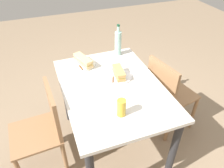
% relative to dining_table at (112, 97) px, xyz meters
% --- Properties ---
extents(ground_plane, '(8.00, 8.00, 0.00)m').
position_rel_dining_table_xyz_m(ground_plane, '(0.00, 0.00, -0.63)').
color(ground_plane, '#8C755B').
extents(dining_table, '(1.12, 0.80, 0.76)m').
position_rel_dining_table_xyz_m(dining_table, '(0.00, 0.00, 0.00)').
color(dining_table, beige).
rests_on(dining_table, ground).
extents(chair_far, '(0.42, 0.42, 0.84)m').
position_rel_dining_table_xyz_m(chair_far, '(0.01, 0.60, -0.16)').
color(chair_far, '#936B47').
rests_on(chair_far, ground).
extents(chair_near, '(0.47, 0.47, 0.84)m').
position_rel_dining_table_xyz_m(chair_near, '(0.05, -0.60, -0.16)').
color(chair_near, '#936B47').
rests_on(chair_near, ground).
extents(plate_near, '(0.23, 0.23, 0.01)m').
position_rel_dining_table_xyz_m(plate_near, '(0.40, 0.14, 0.13)').
color(plate_near, silver).
rests_on(plate_near, dining_table).
extents(baguette_sandwich_near, '(0.24, 0.14, 0.07)m').
position_rel_dining_table_xyz_m(baguette_sandwich_near, '(0.40, 0.14, 0.17)').
color(baguette_sandwich_near, '#DBB77A').
rests_on(baguette_sandwich_near, plate_near).
extents(knife_near, '(0.18, 0.04, 0.01)m').
position_rel_dining_table_xyz_m(knife_near, '(0.37, 0.19, 0.14)').
color(knife_near, silver).
rests_on(knife_near, plate_near).
extents(plate_far, '(0.23, 0.23, 0.01)m').
position_rel_dining_table_xyz_m(plate_far, '(0.10, -0.10, 0.13)').
color(plate_far, white).
rests_on(plate_far, dining_table).
extents(baguette_sandwich_far, '(0.20, 0.09, 0.07)m').
position_rel_dining_table_xyz_m(baguette_sandwich_far, '(0.10, -0.10, 0.17)').
color(baguette_sandwich_far, tan).
rests_on(baguette_sandwich_far, plate_far).
extents(knife_far, '(0.17, 0.07, 0.01)m').
position_rel_dining_table_xyz_m(knife_far, '(0.09, -0.04, 0.14)').
color(knife_far, silver).
rests_on(knife_far, plate_far).
extents(water_bottle, '(0.07, 0.07, 0.32)m').
position_rel_dining_table_xyz_m(water_bottle, '(0.47, -0.23, 0.25)').
color(water_bottle, '#99C6B7').
rests_on(water_bottle, dining_table).
extents(beer_glass, '(0.06, 0.06, 0.13)m').
position_rel_dining_table_xyz_m(beer_glass, '(-0.33, 0.05, 0.19)').
color(beer_glass, gold).
rests_on(beer_glass, dining_table).
extents(paper_napkin, '(0.17, 0.17, 0.00)m').
position_rel_dining_table_xyz_m(paper_napkin, '(0.14, 0.20, 0.12)').
color(paper_napkin, white).
rests_on(paper_napkin, dining_table).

